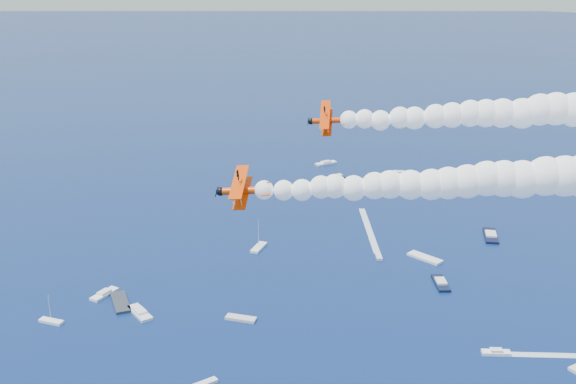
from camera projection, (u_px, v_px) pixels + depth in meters
The scene contains 6 objects.
biplane_lead at pixel (329, 121), 111.39m from camera, with size 6.38×7.16×4.31m, color red, non-canonical shape.
biplane_trail at pixel (244, 191), 103.79m from camera, with size 8.11×9.09×5.48m, color #E43E04, non-canonical shape.
smoke_trail_lead at pixel (539, 110), 107.14m from camera, with size 58.48×31.21×11.61m, color white, non-canonical shape.
smoke_trail_trail at pixel (467, 181), 100.16m from camera, with size 57.95×32.31×11.61m, color white, non-canonical shape.
spectator_boats at pixel (436, 274), 195.95m from camera, with size 176.56×160.66×0.70m.
boat_wakes at pixel (522, 321), 171.72m from camera, with size 124.66×86.39×0.04m.
Camera 1 is at (56.34, -61.76, 85.22)m, focal length 44.60 mm.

